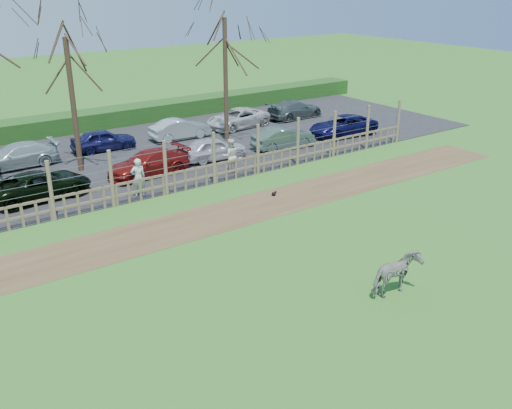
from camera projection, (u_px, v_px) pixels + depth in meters
ground at (274, 263)px, 19.47m from camera, size 120.00×120.00×0.00m
dirt_strip at (207, 220)px, 22.88m from camera, size 34.00×2.80×0.01m
asphalt at (111, 159)px, 30.45m from camera, size 44.00×13.00×0.04m
hedge at (68, 123)px, 35.56m from camera, size 46.00×2.00×1.10m
fence at (166, 178)px, 25.23m from camera, size 30.16×0.16×2.50m
tree_mid at (69, 73)px, 26.81m from camera, size 4.80×4.80×6.83m
tree_right at (225, 50)px, 31.87m from camera, size 4.80×4.80×7.35m
zebra at (397, 275)px, 17.30m from camera, size 1.63×0.76×1.37m
visitor_a at (138, 177)px, 24.97m from camera, size 0.70×0.53×1.72m
visitor_b at (230, 156)px, 27.93m from camera, size 0.99×0.87×1.72m
crow at (274, 194)px, 25.36m from camera, size 0.25×0.18×0.20m
car_2 at (40, 185)px, 24.84m from camera, size 4.44×2.28×1.20m
car_3 at (148, 163)px, 27.71m from camera, size 4.26×2.03×1.20m
car_4 at (214, 149)px, 30.06m from camera, size 3.63×1.72×1.20m
car_5 at (283, 138)px, 32.05m from camera, size 3.74×1.59×1.20m
car_6 at (343, 126)px, 34.62m from camera, size 4.45×2.30×1.20m
car_9 at (16, 156)px, 28.84m from camera, size 4.15×1.72×1.20m
car_10 at (104, 140)px, 31.62m from camera, size 3.61×1.66×1.20m
car_11 at (180, 129)px, 33.92m from camera, size 3.67×1.34×1.20m
car_12 at (238, 118)px, 36.43m from camera, size 4.54×2.52×1.20m
car_13 at (295, 109)px, 38.83m from camera, size 4.21×1.87×1.20m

